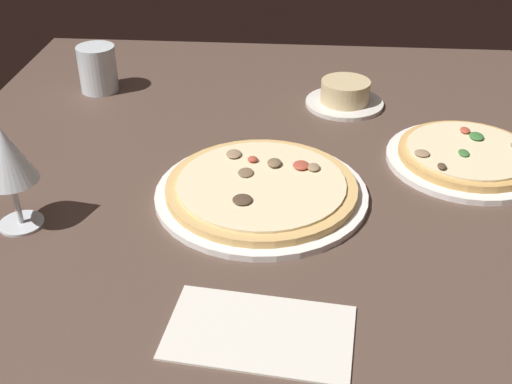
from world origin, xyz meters
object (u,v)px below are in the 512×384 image
(pizza_side, at_px, (467,156))
(water_glass, at_px, (98,72))
(wine_glass_near, at_px, (6,157))
(ramekin_on_saucer, at_px, (345,95))
(pizza_main, at_px, (261,190))
(paper_menu, at_px, (260,332))

(pizza_side, height_order, water_glass, water_glass)
(pizza_side, xyz_separation_m, wine_glass_near, (0.23, -0.66, 0.10))
(ramekin_on_saucer, distance_m, water_glass, 0.50)
(ramekin_on_saucer, height_order, water_glass, water_glass)
(pizza_side, distance_m, ramekin_on_saucer, 0.29)
(ramekin_on_saucer, bearing_deg, pizza_side, 42.44)
(pizza_main, distance_m, paper_menu, 0.29)
(ramekin_on_saucer, bearing_deg, paper_menu, -10.65)
(ramekin_on_saucer, relative_size, wine_glass_near, 0.97)
(water_glass, bearing_deg, pizza_side, 70.36)
(pizza_main, xyz_separation_m, ramekin_on_saucer, (-0.34, 0.14, 0.01))
(pizza_main, distance_m, water_glass, 0.52)
(pizza_side, height_order, paper_menu, pizza_side)
(pizza_side, distance_m, paper_menu, 0.52)
(water_glass, xyz_separation_m, paper_menu, (0.66, 0.38, -0.04))
(pizza_side, bearing_deg, water_glass, -109.64)
(pizza_main, bearing_deg, pizza_side, 111.51)
(pizza_main, distance_m, wine_glass_near, 0.36)
(wine_glass_near, height_order, water_glass, wine_glass_near)
(wine_glass_near, bearing_deg, water_glass, -177.31)
(pizza_main, bearing_deg, wine_glass_near, -73.25)
(ramekin_on_saucer, xyz_separation_m, wine_glass_near, (0.44, -0.47, 0.09))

